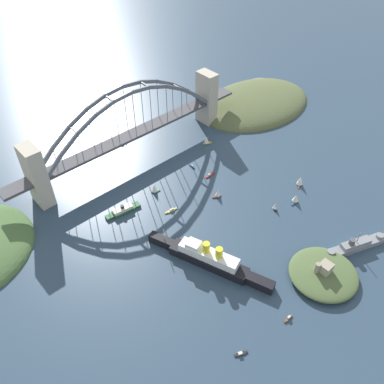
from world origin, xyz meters
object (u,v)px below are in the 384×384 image
small_boat_0 (241,354)px  small_boat_9 (192,166)px  harbor_arch_bridge (132,131)px  harbor_ferry_steamer (123,210)px  small_boat_1 (154,188)px  seaplane_second_in_formation (93,150)px  small_boat_5 (296,198)px  small_boat_10 (288,318)px  small_boat_2 (218,193)px  seaplane_taxiing_near_bridge (123,140)px  small_boat_7 (171,210)px  fort_island_mid_harbor (323,273)px  small_boat_3 (210,175)px  small_boat_6 (300,180)px  small_boat_4 (207,140)px  naval_cruiser (354,246)px  ocean_liner (209,259)px  small_boat_8 (275,206)px

small_boat_0 → small_boat_9: (-97.09, -150.45, 0.06)m
harbor_arch_bridge → harbor_ferry_steamer: bearing=46.7°
harbor_arch_bridge → small_boat_1: (17.70, 52.57, -23.66)m
seaplane_second_in_formation → small_boat_5: bearing=116.6°
small_boat_1 → small_boat_10: bearing=85.7°
small_boat_1 → small_boat_2: bearing=132.1°
harbor_ferry_steamer → small_boat_2: 79.10m
seaplane_taxiing_near_bridge → small_boat_7: bearing=75.9°
harbor_ferry_steamer → seaplane_taxiing_near_bridge: 99.29m
fort_island_mid_harbor → small_boat_9: 151.30m
seaplane_taxiing_near_bridge → small_boat_3: size_ratio=0.86×
small_boat_1 → small_boat_6: 125.10m
small_boat_3 → small_boat_4: size_ratio=1.20×
small_boat_9 → seaplane_taxiing_near_bridge: bearing=-72.4°
naval_cruiser → seaplane_second_in_formation: (77.54, -232.12, -1.36)m
naval_cruiser → small_boat_4: size_ratio=8.15×
small_boat_2 → small_boat_3: bearing=-120.5°
small_boat_3 → small_boat_9: small_boat_3 is taller
small_boat_0 → small_boat_3: small_boat_3 is taller
fort_island_mid_harbor → small_boat_6: size_ratio=4.49×
seaplane_taxiing_near_bridge → small_boat_0: seaplane_taxiing_near_bridge is taller
small_boat_1 → harbor_arch_bridge: bearing=-108.6°
small_boat_0 → small_boat_5: (-129.29, -58.74, 3.45)m
ocean_liner → small_boat_3: (-68.63, -70.20, -5.32)m
small_boat_4 → small_boat_9: 39.17m
small_boat_6 → small_boat_10: 132.85m
seaplane_taxiing_near_bridge → small_boat_6: 174.10m
ocean_liner → small_boat_7: bearing=-103.8°
small_boat_5 → small_boat_8: small_boat_5 is taller
small_boat_2 → small_boat_3: 28.13m
small_boat_7 → small_boat_8: 83.78m
small_boat_1 → small_boat_5: bearing=132.1°
naval_cruiser → small_boat_8: bearing=-80.9°
seaplane_taxiing_near_bridge → small_boat_7: size_ratio=0.82×
small_boat_0 → ocean_liner: bearing=-118.0°
small_boat_4 → small_boat_7: small_boat_4 is taller
small_boat_5 → small_boat_8: (19.40, -5.70, -0.69)m
small_boat_0 → small_boat_2: size_ratio=0.95×
small_boat_2 → small_boat_10: size_ratio=1.18×
small_boat_3 → small_boat_6: (-48.97, 60.86, 4.05)m
seaplane_taxiing_near_bridge → small_boat_10: size_ratio=1.25×
fort_island_mid_harbor → seaplane_second_in_formation: bearing=-80.3°
fort_island_mid_harbor → small_boat_8: bearing=-112.9°
ocean_liner → small_boat_0: (31.88, 60.06, -5.36)m
harbor_arch_bridge → seaplane_taxiing_near_bridge: bearing=-100.4°
harbor_ferry_steamer → small_boat_3: bearing=170.6°
harbor_arch_bridge → small_boat_1: bearing=71.4°
small_boat_4 → small_boat_8: bearing=77.9°
seaplane_taxiing_near_bridge → seaplane_second_in_formation: (30.38, -5.28, -0.12)m
small_boat_2 → small_boat_9: size_ratio=1.10×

